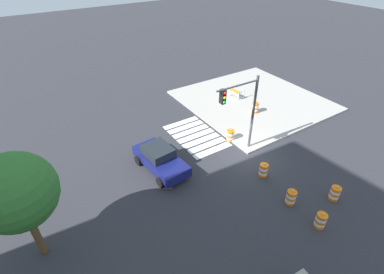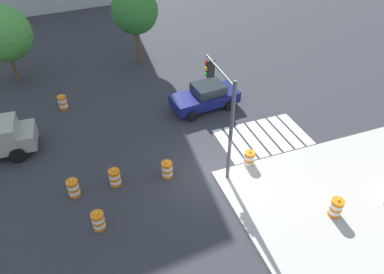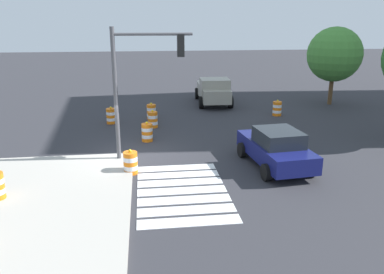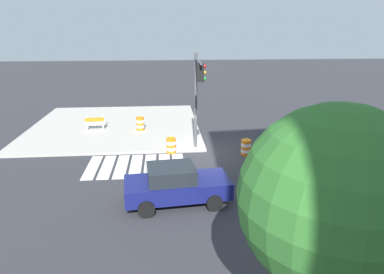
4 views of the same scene
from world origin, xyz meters
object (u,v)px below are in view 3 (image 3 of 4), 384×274
at_px(traffic_barrel_lane_center, 153,120).
at_px(traffic_light_pole, 142,70).
at_px(sports_car, 276,148).
at_px(street_tree_streetside_mid, 334,54).
at_px(traffic_barrel_median_far, 131,163).
at_px(traffic_barrel_near_corner, 147,132).
at_px(pickup_truck, 214,91).
at_px(traffic_barrel_median_near, 151,112).
at_px(traffic_barrel_far_curb, 277,109).
at_px(traffic_barrel_crosswalk_end, 111,116).

distance_m(traffic_barrel_lane_center, traffic_light_pole, 6.40).
bearing_deg(sports_car, street_tree_streetside_mid, 145.13).
bearing_deg(traffic_barrel_lane_center, traffic_barrel_median_far, -8.93).
relative_size(sports_car, traffic_barrel_near_corner, 4.38).
relative_size(sports_car, pickup_truck, 0.85).
relative_size(traffic_light_pole, street_tree_streetside_mid, 1.01).
xyz_separation_m(traffic_barrel_near_corner, traffic_barrel_median_near, (-4.57, 0.33, 0.00)).
distance_m(pickup_truck, traffic_barrel_median_near, 6.00).
bearing_deg(traffic_light_pole, traffic_barrel_lane_center, 174.97).
distance_m(traffic_barrel_far_curb, street_tree_streetside_mid, 6.48).
bearing_deg(pickup_truck, traffic_barrel_far_curb, 40.66).
bearing_deg(street_tree_streetside_mid, traffic_barrel_far_curb, -60.10).
distance_m(pickup_truck, traffic_light_pole, 12.61).
bearing_deg(traffic_barrel_median_far, street_tree_streetside_mid, 129.51).
bearing_deg(street_tree_streetside_mid, sports_car, -34.87).
bearing_deg(traffic_barrel_median_near, pickup_truck, 129.90).
bearing_deg(traffic_barrel_far_curb, traffic_barrel_near_corner, -61.95).
xyz_separation_m(sports_car, traffic_barrel_median_far, (0.04, -5.97, -0.36)).
height_order(traffic_barrel_crosswalk_end, traffic_barrel_far_curb, same).
distance_m(sports_car, traffic_barrel_near_corner, 6.75).
bearing_deg(traffic_barrel_near_corner, traffic_barrel_far_curb, 118.05).
relative_size(traffic_barrel_near_corner, traffic_barrel_far_curb, 1.00).
height_order(pickup_truck, traffic_barrel_lane_center, pickup_truck).
xyz_separation_m(traffic_light_pole, street_tree_streetside_mid, (-10.06, 13.38, -0.36)).
distance_m(traffic_barrel_crosswalk_end, street_tree_streetside_mid, 16.02).
distance_m(sports_car, street_tree_streetside_mid, 14.27).
bearing_deg(traffic_barrel_lane_center, pickup_truck, 141.92).
bearing_deg(traffic_barrel_median_far, traffic_barrel_lane_center, 171.07).
height_order(pickup_truck, traffic_barrel_near_corner, pickup_truck).
bearing_deg(traffic_light_pole, pickup_truck, 155.77).
distance_m(traffic_barrel_median_far, traffic_light_pole, 3.81).
height_order(traffic_barrel_near_corner, traffic_barrel_median_near, same).
height_order(traffic_barrel_far_curb, traffic_light_pole, traffic_light_pole).
bearing_deg(traffic_barrel_median_near, traffic_barrel_median_far, -6.78).
relative_size(pickup_truck, traffic_barrel_lane_center, 5.15).
relative_size(traffic_barrel_far_curb, street_tree_streetside_mid, 0.19).
bearing_deg(traffic_light_pole, sports_car, 75.02).
distance_m(traffic_barrel_near_corner, traffic_barrel_lane_center, 2.61).
bearing_deg(traffic_barrel_median_near, traffic_light_pole, -3.48).
xyz_separation_m(traffic_barrel_near_corner, traffic_barrel_lane_center, (-2.58, 0.35, 0.00)).
relative_size(traffic_barrel_lane_center, street_tree_streetside_mid, 0.19).
distance_m(traffic_barrel_median_far, street_tree_streetside_mid, 18.39).
distance_m(traffic_barrel_near_corner, traffic_barrel_median_near, 4.58).
height_order(traffic_barrel_median_far, street_tree_streetside_mid, street_tree_streetside_mid).
xyz_separation_m(traffic_barrel_crosswalk_end, traffic_barrel_median_near, (-0.82, 2.38, 0.00)).
distance_m(pickup_truck, traffic_barrel_lane_center, 7.42).
height_order(traffic_barrel_median_far, traffic_light_pole, traffic_light_pole).
xyz_separation_m(pickup_truck, street_tree_streetside_mid, (1.13, 8.35, 2.58)).
bearing_deg(street_tree_streetside_mid, traffic_barrel_lane_center, -70.02).
relative_size(traffic_barrel_median_near, traffic_barrel_lane_center, 1.00).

